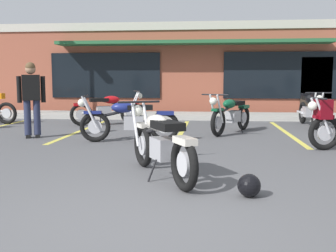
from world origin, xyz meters
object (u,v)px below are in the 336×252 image
(motorcycle_silver_naked, at_px, (129,120))
(motorcycle_green_cafe_racer, at_px, (310,108))
(helmet_on_pavement, at_px, (249,186))
(person_in_black_shirt, at_px, (31,95))
(motorcycle_blue_standard, at_px, (231,114))
(motorcycle_foreground_classic, at_px, (161,143))
(motorcycle_red_sportbike, at_px, (107,109))

(motorcycle_silver_naked, bearing_deg, motorcycle_green_cafe_racer, 35.25)
(helmet_on_pavement, bearing_deg, person_in_black_shirt, 136.90)
(motorcycle_blue_standard, relative_size, person_in_black_shirt, 1.15)
(motorcycle_foreground_classic, xyz_separation_m, helmet_on_pavement, (1.09, -0.81, -0.33))
(motorcycle_blue_standard, relative_size, motorcycle_green_cafe_racer, 0.91)
(person_in_black_shirt, xyz_separation_m, helmet_on_pavement, (4.36, -4.08, -0.82))
(motorcycle_green_cafe_racer, bearing_deg, motorcycle_foreground_classic, -119.07)
(motorcycle_blue_standard, bearing_deg, person_in_black_shirt, -163.96)
(motorcycle_blue_standard, distance_m, person_in_black_shirt, 4.64)
(motorcycle_foreground_classic, xyz_separation_m, motorcycle_silver_naked, (-1.04, 2.96, 0.00))
(motorcycle_green_cafe_racer, relative_size, person_in_black_shirt, 1.26)
(motorcycle_red_sportbike, bearing_deg, motorcycle_blue_standard, -22.72)
(person_in_black_shirt, bearing_deg, motorcycle_blue_standard, 16.04)
(motorcycle_blue_standard, xyz_separation_m, motorcycle_green_cafe_racer, (2.22, 1.54, 0.07))
(motorcycle_foreground_classic, height_order, motorcycle_silver_naked, same)
(motorcycle_silver_naked, relative_size, motorcycle_blue_standard, 1.09)
(motorcycle_red_sportbike, xyz_separation_m, helmet_on_pavement, (3.36, -6.80, -0.33))
(motorcycle_green_cafe_racer, bearing_deg, motorcycle_red_sportbike, -179.02)
(motorcycle_green_cafe_racer, bearing_deg, motorcycle_blue_standard, -145.32)
(motorcycle_blue_standard, height_order, helmet_on_pavement, motorcycle_blue_standard)
(motorcycle_blue_standard, bearing_deg, motorcycle_red_sportbike, 157.28)
(motorcycle_green_cafe_racer, xyz_separation_m, helmet_on_pavement, (-2.30, -6.90, -0.40))
(helmet_on_pavement, bearing_deg, motorcycle_silver_naked, 119.39)
(motorcycle_green_cafe_racer, height_order, person_in_black_shirt, person_in_black_shirt)
(motorcycle_foreground_classic, relative_size, motorcycle_green_cafe_racer, 0.91)
(motorcycle_blue_standard, bearing_deg, motorcycle_silver_naked, -144.18)
(motorcycle_silver_naked, distance_m, person_in_black_shirt, 2.31)
(motorcycle_red_sportbike, height_order, motorcycle_blue_standard, same)
(motorcycle_silver_naked, distance_m, helmet_on_pavement, 4.34)
(motorcycle_red_sportbike, relative_size, helmet_on_pavement, 7.51)
(motorcycle_foreground_classic, distance_m, motorcycle_green_cafe_racer, 6.97)
(motorcycle_silver_naked, distance_m, motorcycle_green_cafe_racer, 5.41)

